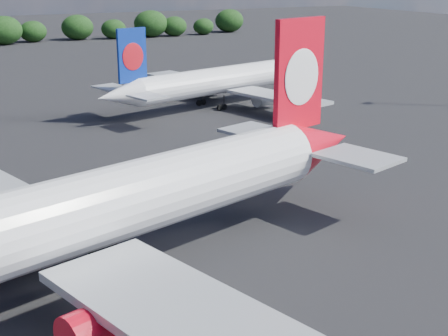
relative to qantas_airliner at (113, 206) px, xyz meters
name	(u,v)px	position (x,y,z in m)	size (l,w,h in m)	color
qantas_airliner	(113,206)	(0.00, 0.00, 0.00)	(54.66, 52.43, 18.16)	white
china_southern_airliner	(215,82)	(32.95, 51.53, -1.23)	(42.72, 40.94, 14.14)	white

